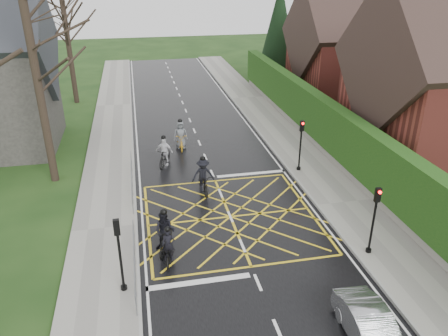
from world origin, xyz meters
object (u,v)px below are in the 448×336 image
object	(u,v)px
cyclist_front	(164,155)
cyclist_rear	(169,250)
cyclist_mid	(203,179)
cyclist_back	(165,235)
cyclist_lead	(181,138)
car	(371,330)

from	to	relation	value
cyclist_front	cyclist_rear	bearing A→B (deg)	-70.51
cyclist_rear	cyclist_mid	world-z (taller)	cyclist_mid
cyclist_back	cyclist_front	world-z (taller)	cyclist_back
cyclist_rear	cyclist_front	xyz separation A→B (m)	(0.62, 9.65, 0.19)
cyclist_lead	cyclist_rear	bearing A→B (deg)	-96.44
cyclist_mid	cyclist_rear	bearing A→B (deg)	-114.58
cyclist_rear	cyclist_back	distance (m)	0.85
cyclist_back	cyclist_front	xyz separation A→B (m)	(0.68, 8.83, -0.04)
cyclist_front	cyclist_lead	xyz separation A→B (m)	(1.30, 2.61, -0.02)
car	cyclist_back	bearing A→B (deg)	135.24
cyclist_front	cyclist_lead	world-z (taller)	cyclist_lead
cyclist_back	cyclist_front	bearing A→B (deg)	104.93
cyclist_rear	cyclist_mid	size ratio (longest dim) A/B	0.81
cyclist_back	cyclist_lead	xyz separation A→B (m)	(1.98, 11.44, -0.05)
cyclist_rear	car	xyz separation A→B (m)	(5.98, -5.77, 0.08)
cyclist_back	cyclist_rear	bearing A→B (deg)	-66.25
cyclist_rear	cyclist_back	world-z (taller)	cyclist_back
cyclist_mid	car	xyz separation A→B (m)	(3.58, -11.63, -0.14)
cyclist_rear	cyclist_back	size ratio (longest dim) A/B	0.84
cyclist_back	cyclist_lead	size ratio (longest dim) A/B	0.98
cyclist_front	car	xyz separation A→B (m)	(5.37, -15.42, -0.12)
cyclist_lead	car	distance (m)	18.48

